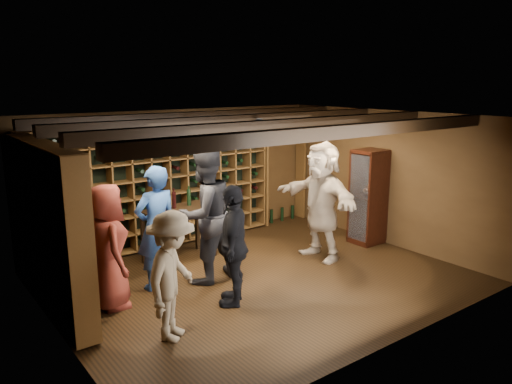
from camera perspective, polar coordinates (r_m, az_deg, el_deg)
ground at (r=7.89m, az=0.38°, el=-9.87°), size 6.00×6.00×0.00m
room_shell at (r=7.36m, az=0.16°, el=7.95°), size 6.00×6.00×6.00m
wine_rack_back at (r=9.21m, az=-11.08°, el=0.67°), size 4.65×0.30×2.20m
wine_rack_left at (r=7.06m, az=-22.58°, el=-3.73°), size 0.30×2.65×2.20m
crate_shelf at (r=10.71m, az=3.13°, el=4.83°), size 1.20×0.32×2.07m
display_cabinet at (r=9.57m, az=12.68°, el=-0.75°), size 0.55×0.50×1.75m
man_blue_shirt at (r=7.42m, az=-11.31°, el=-4.06°), size 0.70×0.49×1.84m
man_grey_suit at (r=7.55m, az=-5.88°, el=-2.64°), size 1.11×0.92×2.08m
guest_red_floral at (r=6.97m, az=-16.57°, el=-6.04°), size 0.62×0.88×1.71m
guest_woman_black at (r=6.81m, az=-2.55°, el=-6.08°), size 0.95×1.02×1.68m
guest_khaki at (r=6.00m, az=-9.55°, el=-9.46°), size 1.15×1.10×1.57m
guest_beige at (r=8.58m, az=7.49°, el=-0.98°), size 0.69×1.91×2.03m
tasting_table at (r=8.56m, az=-8.85°, el=-2.56°), size 1.25×0.71×1.19m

